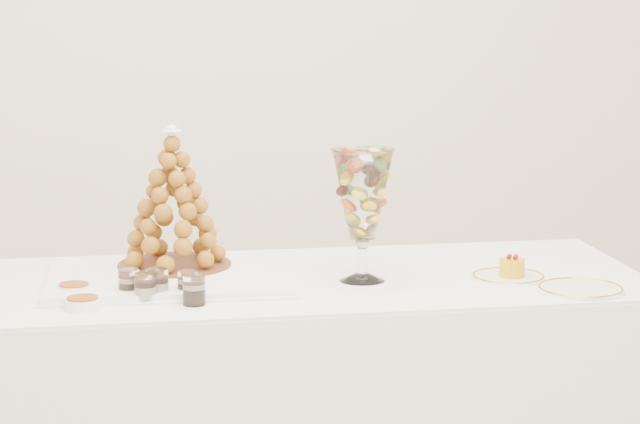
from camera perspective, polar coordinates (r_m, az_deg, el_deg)
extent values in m
cube|color=white|center=(4.98, -4.39, 8.65)|extent=(4.50, 0.04, 2.80)
cube|color=white|center=(3.57, -1.16, -8.96)|extent=(1.98, 0.82, 0.73)
cube|color=white|center=(3.46, -1.18, -3.14)|extent=(1.97, 0.82, 0.01)
cube|color=white|center=(3.45, -6.98, -2.98)|extent=(0.67, 0.52, 0.02)
cylinder|color=white|center=(3.44, 1.94, -2.97)|extent=(0.13, 0.13, 0.02)
cylinder|color=white|center=(3.43, 1.94, -2.09)|extent=(0.03, 0.03, 0.09)
sphere|color=white|center=(3.42, 1.95, -1.36)|extent=(0.04, 0.04, 0.04)
cylinder|color=white|center=(3.49, 8.60, -2.97)|extent=(0.20, 0.20, 0.01)
cylinder|color=white|center=(3.39, 11.83, -3.48)|extent=(0.23, 0.23, 0.01)
cylinder|color=white|center=(3.29, -8.73, -3.23)|extent=(0.06, 0.06, 0.07)
cylinder|color=white|center=(3.27, -7.44, -3.26)|extent=(0.06, 0.06, 0.08)
cylinder|color=white|center=(3.27, -6.09, -3.28)|extent=(0.06, 0.06, 0.07)
cylinder|color=white|center=(3.23, -7.99, -3.45)|extent=(0.06, 0.06, 0.08)
cylinder|color=white|center=(3.19, -5.78, -3.57)|extent=(0.07, 0.07, 0.08)
cylinder|color=white|center=(3.34, -11.18, -3.52)|extent=(0.09, 0.09, 0.03)
cylinder|color=white|center=(3.19, -10.80, -4.15)|extent=(0.09, 0.09, 0.03)
cylinder|color=brown|center=(3.54, -6.67, -2.39)|extent=(0.32, 0.32, 0.01)
cone|color=#945A16|center=(3.51, -6.73, 0.72)|extent=(0.27, 0.27, 0.38)
sphere|color=white|center=(3.48, -6.80, 3.66)|extent=(0.04, 0.04, 0.04)
cylinder|color=#DFA70A|center=(3.48, 8.77, -2.52)|extent=(0.07, 0.07, 0.05)
sphere|color=maroon|center=(3.48, 8.95, -2.01)|extent=(0.01, 0.01, 0.01)
sphere|color=maroon|center=(3.48, 8.67, -1.99)|extent=(0.01, 0.01, 0.01)
sphere|color=maroon|center=(3.47, 8.62, -2.05)|extent=(0.01, 0.01, 0.01)
sphere|color=maroon|center=(3.47, 8.91, -2.07)|extent=(0.01, 0.01, 0.01)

